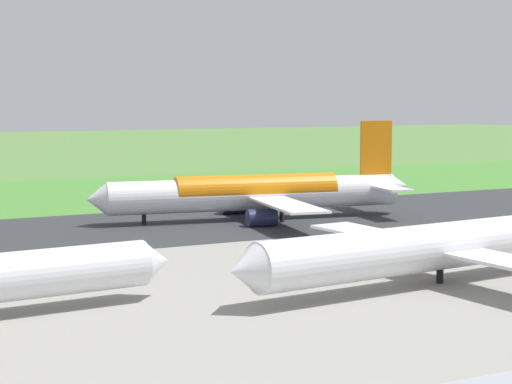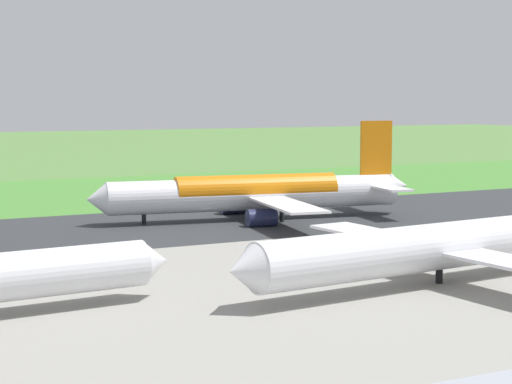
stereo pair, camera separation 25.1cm
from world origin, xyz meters
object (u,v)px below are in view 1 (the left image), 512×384
at_px(airliner_parked_mid, 443,245).
at_px(no_stopping_sign, 213,182).
at_px(airliner_main, 258,193).
at_px(traffic_cone_orange, 187,190).

xyz_separation_m(airliner_parked_mid, no_stopping_sign, (-16.46, -96.57, -2.38)).
bearing_deg(airliner_main, no_stopping_sign, -104.96).
bearing_deg(no_stopping_sign, traffic_cone_orange, -0.79).
bearing_deg(airliner_parked_mid, no_stopping_sign, -99.67).
height_order(airliner_parked_mid, no_stopping_sign, airliner_parked_mid).
height_order(airliner_main, airliner_parked_mid, airliner_main).
xyz_separation_m(airliner_main, traffic_cone_orange, (-5.90, -44.84, -4.08)).
height_order(airliner_main, traffic_cone_orange, airliner_main).
relative_size(airliner_parked_mid, traffic_cone_orange, 93.41).
distance_m(airliner_main, traffic_cone_orange, 45.41).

